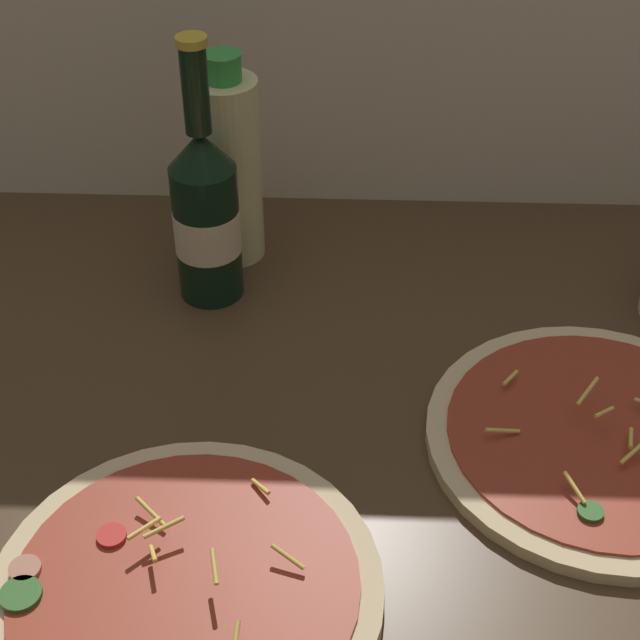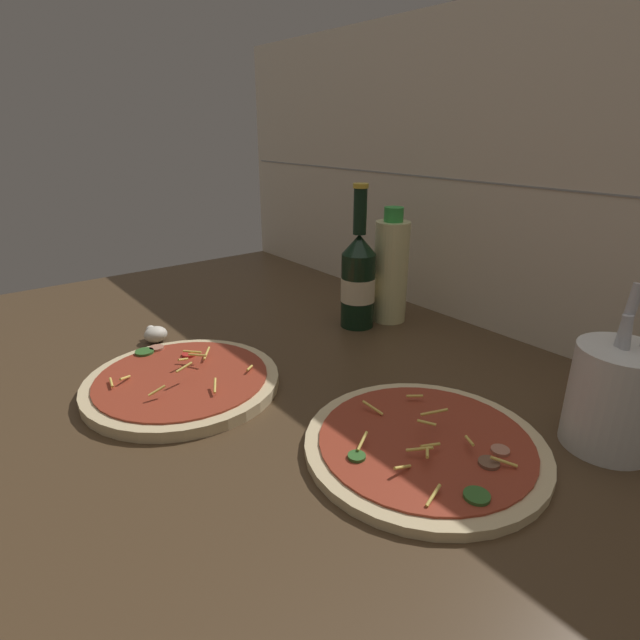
# 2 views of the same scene
# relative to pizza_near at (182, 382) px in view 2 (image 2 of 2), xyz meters

# --- Properties ---
(counter_slab) EXTENTS (1.60, 0.90, 0.03)m
(counter_slab) POSITION_rel_pizza_near_xyz_m (0.11, 0.11, -0.02)
(counter_slab) COLOR #4C3823
(counter_slab) RESTS_ON ground
(tile_backsplash) EXTENTS (1.60, 0.01, 0.60)m
(tile_backsplash) POSITION_rel_pizza_near_xyz_m (0.11, 0.57, 0.27)
(tile_backsplash) COLOR beige
(tile_backsplash) RESTS_ON ground
(pizza_near) EXTENTS (0.29, 0.29, 0.05)m
(pizza_near) POSITION_rel_pizza_near_xyz_m (0.00, 0.00, 0.00)
(pizza_near) COLOR beige
(pizza_near) RESTS_ON counter_slab
(pizza_far) EXTENTS (0.29, 0.29, 0.05)m
(pizza_far) POSITION_rel_pizza_near_xyz_m (0.33, 0.17, -0.00)
(pizza_far) COLOR beige
(pizza_far) RESTS_ON counter_slab
(beer_bottle) EXTENTS (0.07, 0.07, 0.27)m
(beer_bottle) POSITION_rel_pizza_near_xyz_m (-0.03, 0.38, 0.09)
(beer_bottle) COLOR black
(beer_bottle) RESTS_ON counter_slab
(oil_bottle) EXTENTS (0.07, 0.07, 0.23)m
(oil_bottle) POSITION_rel_pizza_near_xyz_m (-0.01, 0.45, 0.10)
(oil_bottle) COLOR beige
(oil_bottle) RESTS_ON counter_slab
(mushroom_left) EXTENTS (0.04, 0.04, 0.03)m
(mushroom_left) POSITION_rel_pizza_near_xyz_m (-0.19, 0.03, 0.01)
(mushroom_left) COLOR white
(mushroom_left) RESTS_ON counter_slab
(utensil_crock) EXTENTS (0.11, 0.11, 0.21)m
(utensil_crock) POSITION_rel_pizza_near_xyz_m (0.46, 0.36, 0.06)
(utensil_crock) COLOR silver
(utensil_crock) RESTS_ON counter_slab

